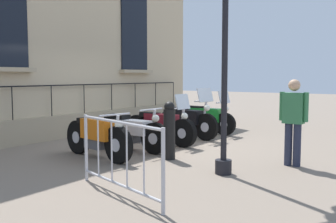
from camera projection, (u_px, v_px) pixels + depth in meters
The scene contains 10 objects.
ground_plane at pixel (157, 143), 9.72m from camera, with size 60.00×60.00×0.00m, color gray.
building_facade at pixel (72, 21), 11.07m from camera, with size 0.82×10.79×6.58m.
motorcycle_orange at pixel (98, 136), 7.90m from camera, with size 2.06×0.78×0.94m.
motorcycle_white at pixel (129, 131), 8.77m from camera, with size 2.16×0.74×0.96m.
motorcycle_maroon at pixel (160, 126), 9.58m from camera, with size 2.15×0.58×1.24m.
motorcycle_black at pixel (188, 121), 10.47m from camera, with size 1.95×0.71×1.35m.
motorcycle_green at pixel (205, 118), 11.34m from camera, with size 1.98×0.62×1.25m.
crowd_barrier at pixel (119, 155), 5.44m from camera, with size 1.95×0.65×1.05m.
bollard at pixel (169, 130), 7.80m from camera, with size 0.23×0.23×1.15m.
pedestrian_standing at pixel (293, 118), 7.19m from camera, with size 0.53×0.23×1.59m.
Camera 1 is at (5.62, -7.80, 1.65)m, focal length 42.22 mm.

